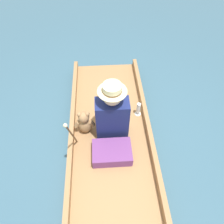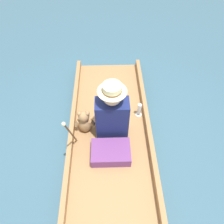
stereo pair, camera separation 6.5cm
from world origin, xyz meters
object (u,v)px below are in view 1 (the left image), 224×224
walking_cane (71,133)px  wine_glass (138,108)px  teddy_bear (85,123)px  seated_person (112,113)px

walking_cane → wine_glass: bearing=35.4°
teddy_bear → walking_cane: 0.49m
teddy_bear → wine_glass: bearing=18.8°
wine_glass → seated_person: bearing=-149.2°
seated_person → walking_cane: (-0.48, -0.39, 0.15)m
wine_glass → teddy_bear: bearing=-161.2°
seated_person → teddy_bear: seated_person is taller
wine_glass → walking_cane: walking_cane is taller
seated_person → teddy_bear: 0.40m
wine_glass → walking_cane: (-0.89, -0.63, 0.37)m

